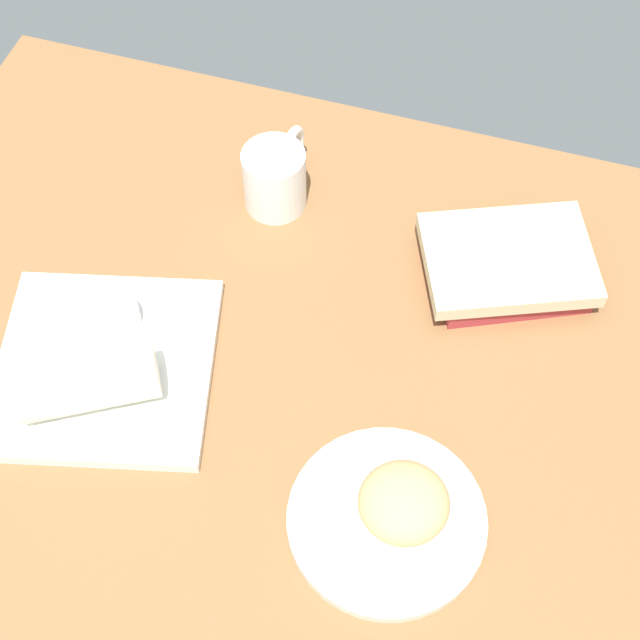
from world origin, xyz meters
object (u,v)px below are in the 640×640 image
at_px(square_plate, 106,367).
at_px(breakfast_wrap, 88,383).
at_px(book_stack, 508,263).
at_px(round_plate, 387,520).
at_px(sauce_cup, 115,316).
at_px(coffee_mug, 276,176).
at_px(scone_pastry, 404,503).

distance_m(square_plate, breakfast_wrap, 0.06).
bearing_deg(square_plate, book_stack, 33.01).
bearing_deg(round_plate, book_stack, 80.74).
relative_size(square_plate, sauce_cup, 4.21).
height_order(round_plate, sauce_cup, sauce_cup).
height_order(square_plate, coffee_mug, coffee_mug).
relative_size(round_plate, sauce_cup, 3.59).
height_order(square_plate, book_stack, book_stack).
bearing_deg(sauce_cup, scone_pastry, -18.81).
xyz_separation_m(sauce_cup, coffee_mug, (0.11, 0.24, 0.01)).
xyz_separation_m(scone_pastry, square_plate, (-0.36, 0.07, -0.03)).
distance_m(breakfast_wrap, book_stack, 0.50).
bearing_deg(coffee_mug, book_stack, -6.29).
bearing_deg(round_plate, scone_pastry, 38.52).
distance_m(sauce_cup, book_stack, 0.46).
xyz_separation_m(scone_pastry, coffee_mug, (-0.26, 0.37, 0.01)).
bearing_deg(book_stack, breakfast_wrap, -142.50).
distance_m(scone_pastry, square_plate, 0.37).
relative_size(square_plate, book_stack, 1.01).
xyz_separation_m(sauce_cup, book_stack, (0.41, 0.21, -0.01)).
height_order(square_plate, sauce_cup, sauce_cup).
bearing_deg(scone_pastry, sauce_cup, 161.19).
height_order(scone_pastry, book_stack, scone_pastry).
height_order(breakfast_wrap, coffee_mug, coffee_mug).
height_order(scone_pastry, coffee_mug, coffee_mug).
bearing_deg(book_stack, sauce_cup, -153.08).
distance_m(round_plate, book_stack, 0.35).
bearing_deg(round_plate, sauce_cup, 159.07).
bearing_deg(book_stack, scone_pastry, -97.35).
distance_m(round_plate, sauce_cup, 0.38).
bearing_deg(breakfast_wrap, square_plate, -21.30).
height_order(round_plate, square_plate, square_plate).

